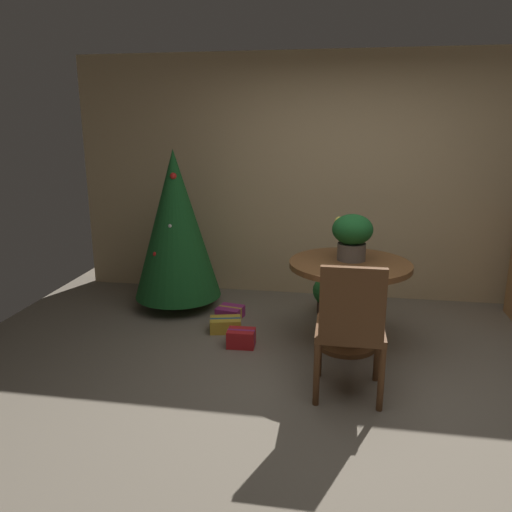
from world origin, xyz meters
The scene contains 10 objects.
ground_plane centered at (0.00, 0.00, 0.00)m, with size 6.60×6.60×0.00m, color #756B5B.
back_wall_panel centered at (0.00, 2.20, 1.30)m, with size 6.00×0.10×2.60m, color tan.
round_dining_table centered at (0.01, 0.80, 0.51)m, with size 1.01×1.01×0.76m.
flower_vase centered at (0.02, 0.87, 0.99)m, with size 0.34×0.34×0.39m.
wooden_chair_near centered at (0.01, -0.05, 0.56)m, with size 0.47×0.46×1.00m.
holiday_tree centered at (-1.72, 1.50, 0.88)m, with size 0.89×0.89×1.64m.
gift_box_gold centered at (-1.09, 0.96, 0.06)m, with size 0.32×0.26×0.13m.
gift_box_purple centered at (-1.12, 1.28, 0.06)m, with size 0.28×0.26×0.11m.
gift_box_red centered at (-0.89, 0.66, 0.08)m, with size 0.24×0.18×0.15m.
potted_plant centered at (-0.17, 1.57, 0.21)m, with size 0.30×0.30×0.39m.
Camera 1 is at (-0.10, -3.25, 1.88)m, focal length 34.92 mm.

